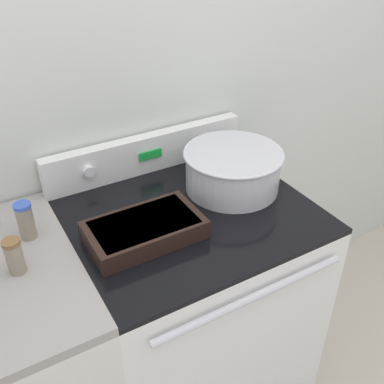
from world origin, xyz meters
The scene contains 9 objects.
kitchen_wall centered at (0.00, 0.73, 1.25)m, with size 8.00×0.05×2.50m.
stove_range centered at (0.00, 0.34, 0.48)m, with size 0.79×0.72×0.96m.
control_panel centered at (0.00, 0.67, 1.03)m, with size 0.79×0.07×0.14m.
side_counter centered at (-0.63, 0.35, 0.48)m, with size 0.46×0.69×0.97m.
mixing_bowl centered at (0.21, 0.40, 1.04)m, with size 0.35×0.35×0.15m.
casserole_dish centered at (-0.19, 0.29, 0.99)m, with size 0.35×0.20×0.06m.
ladle centered at (0.38, 0.48, 0.99)m, with size 0.08×0.30×0.08m.
spice_jar_blue_cap centered at (-0.50, 0.46, 1.03)m, with size 0.05×0.05×0.12m.
spice_jar_brown_cap centered at (-0.56, 0.32, 1.02)m, with size 0.05×0.05×0.11m.
Camera 1 is at (-0.61, -0.71, 1.83)m, focal length 42.00 mm.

